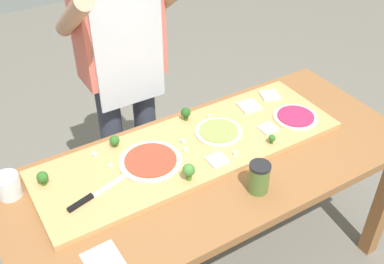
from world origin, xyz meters
The scene contains 25 objects.
prep_table centered at (0.00, 0.00, 0.68)m, with size 1.78×0.78×0.77m.
cutting_board centered at (-0.04, 0.11, 0.79)m, with size 1.37×0.45×0.03m, color tan.
chefs_knife centered at (-0.53, 0.04, 0.81)m, with size 0.28×0.09×0.02m.
pizza_whole_beet_magenta centered at (0.49, 0.03, 0.81)m, with size 0.21×0.21×0.02m.
pizza_whole_pesto_green centered at (0.11, 0.12, 0.81)m, with size 0.21×0.21×0.02m.
pizza_whole_tomato_red centered at (-0.24, 0.10, 0.81)m, with size 0.27×0.27×0.02m.
pizza_slice_far_left centered at (0.32, 0.03, 0.81)m, with size 0.07×0.07×0.01m, color silver.
pizza_slice_near_left centered at (0.35, 0.21, 0.81)m, with size 0.09×0.09×0.01m, color silver.
pizza_slice_center centered at (0.00, -0.03, 0.81)m, with size 0.08×0.08×0.01m, color silver.
pizza_slice_far_right centered at (0.50, 0.24, 0.81)m, with size 0.09×0.09×0.01m, color silver.
broccoli_floret_front_right centered at (-0.32, 0.28, 0.83)m, with size 0.04×0.04×0.05m.
broccoli_floret_center_right centered at (-0.66, 0.21, 0.84)m, with size 0.05×0.05×0.06m.
broccoli_floret_back_right centered at (0.04, 0.29, 0.84)m, with size 0.05×0.05×0.06m.
broccoli_floret_front_mid centered at (-0.16, -0.06, 0.85)m, with size 0.05×0.05×0.08m.
broccoli_floret_front_left centered at (0.27, -0.06, 0.83)m, with size 0.03×0.03×0.04m.
cheese_crumble_a centered at (-0.43, 0.26, 0.81)m, with size 0.02×0.02×0.02m, color silver.
cheese_crumble_b centered at (-0.08, 0.09, 0.81)m, with size 0.02×0.02×0.02m, color white.
cheese_crumble_c centered at (0.09, -0.04, 0.81)m, with size 0.02×0.02×0.02m, color white.
cheese_crumble_d centered at (-0.40, 0.16, 0.81)m, with size 0.01×0.01×0.01m, color silver.
cheese_crumble_e centered at (0.14, 0.25, 0.81)m, with size 0.01×0.01×0.01m, color white.
cheese_crumble_f centered at (-0.06, 0.15, 0.81)m, with size 0.02×0.02×0.02m, color white.
flour_cup centered at (-0.78, 0.25, 0.82)m, with size 0.10×0.10×0.10m.
sauce_jar centered at (0.06, -0.24, 0.84)m, with size 0.08×0.08×0.13m.
recipe_note centered at (-0.60, -0.24, 0.78)m, with size 0.12×0.16×0.00m, color white.
cook_center centered at (-0.10, 0.66, 1.00)m, with size 0.54×0.39×1.67m.
Camera 1 is at (-0.84, -1.22, 2.07)m, focal length 43.08 mm.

